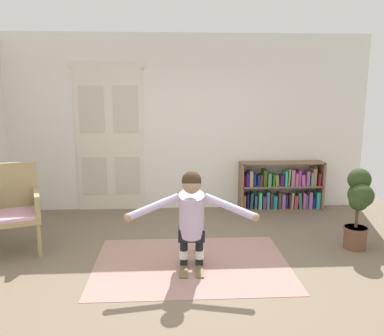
{
  "coord_description": "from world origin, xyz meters",
  "views": [
    {
      "loc": [
        -0.3,
        -4.04,
        2.01
      ],
      "look_at": [
        -0.03,
        0.78,
        1.05
      ],
      "focal_mm": 37.11,
      "sensor_mm": 36.0,
      "label": 1
    }
  ],
  "objects_px": {
    "bookshelf": "(281,188)",
    "potted_plant": "(359,202)",
    "skis_pair": "(192,261)",
    "person_skier": "(192,213)",
    "wicker_chair": "(14,206)"
  },
  "relations": [
    {
      "from": "bookshelf",
      "to": "potted_plant",
      "type": "bearing_deg",
      "value": -73.24
    },
    {
      "from": "potted_plant",
      "to": "bookshelf",
      "type": "bearing_deg",
      "value": 106.76
    },
    {
      "from": "bookshelf",
      "to": "potted_plant",
      "type": "height_order",
      "value": "potted_plant"
    },
    {
      "from": "person_skier",
      "to": "potted_plant",
      "type": "bearing_deg",
      "value": 13.74
    },
    {
      "from": "potted_plant",
      "to": "skis_pair",
      "type": "xyz_separation_m",
      "value": [
        -2.15,
        -0.36,
        -0.59
      ]
    },
    {
      "from": "potted_plant",
      "to": "person_skier",
      "type": "bearing_deg",
      "value": -166.26
    },
    {
      "from": "skis_pair",
      "to": "person_skier",
      "type": "relative_size",
      "value": 0.55
    },
    {
      "from": "skis_pair",
      "to": "person_skier",
      "type": "height_order",
      "value": "person_skier"
    },
    {
      "from": "potted_plant",
      "to": "skis_pair",
      "type": "bearing_deg",
      "value": -170.48
    },
    {
      "from": "potted_plant",
      "to": "wicker_chair",
      "type": "bearing_deg",
      "value": 178.0
    },
    {
      "from": "potted_plant",
      "to": "skis_pair",
      "type": "distance_m",
      "value": 2.26
    },
    {
      "from": "skis_pair",
      "to": "person_skier",
      "type": "xyz_separation_m",
      "value": [
        -0.01,
        -0.17,
        0.64
      ]
    },
    {
      "from": "bookshelf",
      "to": "wicker_chair",
      "type": "bearing_deg",
      "value": -157.75
    },
    {
      "from": "wicker_chair",
      "to": "bookshelf",
      "type": "bearing_deg",
      "value": 22.25
    },
    {
      "from": "potted_plant",
      "to": "person_skier",
      "type": "xyz_separation_m",
      "value": [
        -2.16,
        -0.53,
        0.05
      ]
    }
  ]
}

